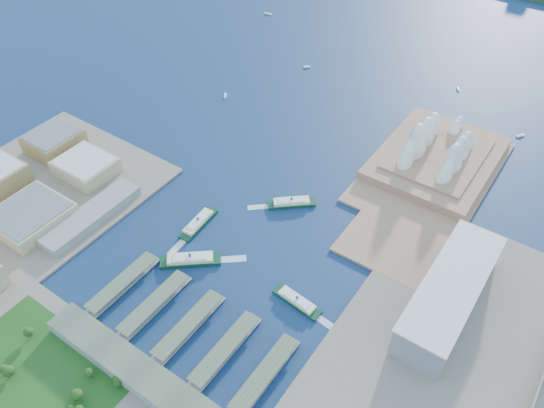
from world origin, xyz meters
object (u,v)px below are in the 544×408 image
Objects in this scene: opera_house at (441,142)px; ferry_b at (292,201)px; ferry_a at (198,221)px; ferry_d at (297,300)px; toaster_building at (449,294)px; ferry_c at (190,258)px.

opera_house reaches higher than ferry_b.
ferry_a is 146.23m from ferry_d.
toaster_building is 199.10m from ferry_b.
ferry_b is (-105.26, -164.28, -26.91)m from opera_house.
ferry_b is 1.07× the size of ferry_d.
ferry_a is at bearing -8.03° from ferry_c.
ferry_c is (-142.63, -293.71, -26.23)m from opera_house.
toaster_building is at bearing -65.77° from opera_house.
ferry_c reaches higher than ferry_b.
opera_house is at bearing 51.39° from ferry_a.
ferry_b is at bearing -55.92° from ferry_c.
ferry_c is (27.78, -44.82, 0.63)m from ferry_a.
ferry_a is 106.78m from ferry_b.
ferry_a is 52.73m from ferry_c.
ferry_d is (78.77, -110.57, -0.31)m from ferry_b.
ferry_c reaches higher than ferry_d.
opera_house is 3.34× the size of ferry_b.
toaster_building is 3.06× the size of ferry_d.
ferry_a is (-170.40, -248.89, -26.86)m from opera_house.
ferry_b is at bearing 48.19° from ferry_a.
ferry_d is (143.91, -25.96, -0.36)m from ferry_a.
toaster_building is 2.85× the size of ferry_a.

